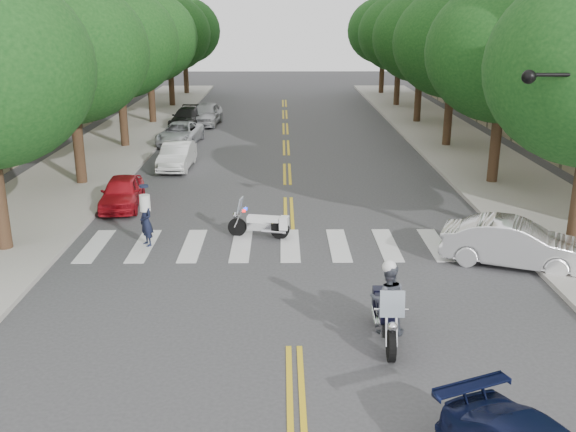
{
  "coord_description": "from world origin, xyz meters",
  "views": [
    {
      "loc": [
        -0.27,
        -12.67,
        7.07
      ],
      "look_at": [
        -0.07,
        5.5,
        1.3
      ],
      "focal_mm": 40.0,
      "sensor_mm": 36.0,
      "label": 1
    }
  ],
  "objects_px": {
    "motorcycle_police": "(387,304)",
    "motorcycle_parked": "(264,224)",
    "convertible": "(514,243)",
    "officer_standing": "(146,222)"
  },
  "relations": [
    {
      "from": "motorcycle_police",
      "to": "motorcycle_parked",
      "type": "bearing_deg",
      "value": -64.59
    },
    {
      "from": "motorcycle_police",
      "to": "convertible",
      "type": "bearing_deg",
      "value": -132.59
    },
    {
      "from": "officer_standing",
      "to": "motorcycle_parked",
      "type": "bearing_deg",
      "value": 65.43
    },
    {
      "from": "motorcycle_police",
      "to": "motorcycle_parked",
      "type": "relative_size",
      "value": 1.17
    },
    {
      "from": "motorcycle_police",
      "to": "officer_standing",
      "type": "xyz_separation_m",
      "value": [
        -6.62,
        6.2,
        -0.06
      ]
    },
    {
      "from": "motorcycle_parked",
      "to": "officer_standing",
      "type": "xyz_separation_m",
      "value": [
        -3.69,
        -0.72,
        0.34
      ]
    },
    {
      "from": "convertible",
      "to": "officer_standing",
      "type": "bearing_deg",
      "value": 103.12
    },
    {
      "from": "motorcycle_police",
      "to": "convertible",
      "type": "distance_m",
      "value": 6.24
    },
    {
      "from": "motorcycle_police",
      "to": "convertible",
      "type": "height_order",
      "value": "motorcycle_police"
    },
    {
      "from": "officer_standing",
      "to": "convertible",
      "type": "height_order",
      "value": "officer_standing"
    }
  ]
}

